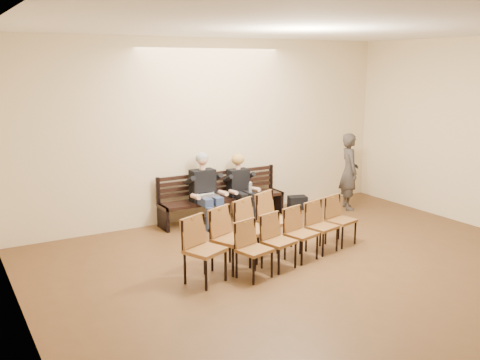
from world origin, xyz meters
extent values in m
plane|color=brown|center=(0.00, 0.00, 0.00)|extent=(10.00, 10.00, 0.00)
cube|color=beige|center=(0.00, 5.00, 1.75)|extent=(8.00, 0.02, 3.50)
cube|color=beige|center=(-4.00, 0.00, 1.75)|extent=(0.02, 10.00, 3.50)
cube|color=white|center=(0.00, 0.00, 3.50)|extent=(8.00, 10.00, 0.02)
cube|color=black|center=(0.07, 4.65, 0.23)|extent=(2.60, 0.90, 0.45)
cube|color=silver|center=(-0.39, 4.37, 0.58)|extent=(0.41, 0.35, 0.25)
cylinder|color=silver|center=(0.48, 4.29, 0.56)|extent=(0.07, 0.07, 0.22)
cube|color=black|center=(1.80, 4.55, 0.14)|extent=(0.44, 0.36, 0.28)
imported|color=#37312D|center=(2.76, 4.05, 0.93)|extent=(0.68, 0.80, 1.85)
cube|color=brown|center=(-0.79, 2.41, 0.47)|extent=(2.30, 1.37, 0.94)
cube|color=brown|center=(0.08, 2.11, 0.41)|extent=(2.57, 1.05, 0.83)
camera|label=1|loc=(-4.74, -4.28, 3.02)|focal=40.00mm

